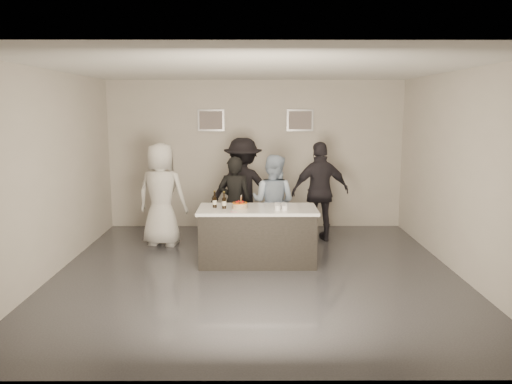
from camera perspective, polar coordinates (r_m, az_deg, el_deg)
floor at (r=7.60m, az=0.01°, el=-9.22°), size 6.00×6.00×0.00m
ceiling at (r=7.21m, az=0.02°, el=13.96°), size 6.00×6.00×0.00m
wall_back at (r=10.24m, az=-0.05°, el=4.29°), size 6.00×0.04×3.00m
wall_front at (r=4.30m, az=0.18°, el=-3.24°), size 6.00×0.04×3.00m
wall_left at (r=7.84m, az=-22.50°, el=1.89°), size 0.04×6.00×3.00m
wall_right at (r=7.86m, az=22.46°, el=1.92°), size 0.04×6.00×3.00m
picture_left at (r=10.20m, az=-5.17°, el=8.17°), size 0.54×0.04×0.44m
picture_right at (r=10.21m, az=5.06°, el=8.17°), size 0.54×0.04×0.44m
bar_counter at (r=7.93m, az=0.17°, el=-5.01°), size 1.86×0.86×0.90m
cake at (r=7.81m, az=-1.87°, el=-1.57°), size 0.24×0.24×0.08m
beer_bottle_a at (r=7.86m, az=-4.74°, el=-0.86°), size 0.07×0.07×0.26m
beer_bottle_b at (r=7.77m, az=-3.67°, el=-0.96°), size 0.07×0.07×0.26m
tumbler_cluster at (r=7.76m, az=2.87°, el=-1.66°), size 0.19×0.30×0.08m
candles at (r=7.54m, az=-2.23°, el=-2.25°), size 0.24×0.08×0.01m
person_main_black at (r=8.76m, az=-2.44°, el=-1.19°), size 0.65×0.48×1.62m
person_main_blue at (r=8.69m, az=1.95°, el=-1.16°), size 0.99×0.90×1.66m
person_guest_left at (r=9.04m, az=-10.73°, el=-0.29°), size 1.01×0.77×1.85m
person_guest_right at (r=9.26m, az=7.36°, el=0.02°), size 1.14×0.63×1.84m
person_guest_back at (r=9.37m, az=-1.50°, el=0.40°), size 1.24×0.73×1.90m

